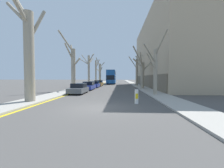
{
  "coord_description": "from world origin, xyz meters",
  "views": [
    {
      "loc": [
        1.57,
        -9.76,
        2.01
      ],
      "look_at": [
        -0.78,
        33.33,
        0.2
      ],
      "focal_mm": 24.0,
      "sensor_mm": 36.0,
      "label": 1
    }
  ],
  "objects_px": {
    "street_tree_right_2": "(137,70)",
    "traffic_bollard": "(137,97)",
    "street_tree_right_0": "(155,69)",
    "parked_car_2": "(94,84)",
    "street_tree_left_0": "(28,49)",
    "street_tree_right_1": "(142,72)",
    "parked_car_1": "(89,86)",
    "street_tree_left_1": "(73,66)",
    "double_decker_bus": "(111,76)",
    "parked_car_0": "(79,89)",
    "street_tree_left_3": "(96,71)",
    "parked_car_3": "(98,83)",
    "street_tree_left_2": "(89,69)",
    "street_tree_left_4": "(100,72)"
  },
  "relations": [
    {
      "from": "street_tree_right_0",
      "to": "street_tree_right_1",
      "type": "height_order",
      "value": "street_tree_right_1"
    },
    {
      "from": "street_tree_left_3",
      "to": "street_tree_left_2",
      "type": "bearing_deg",
      "value": -89.33
    },
    {
      "from": "parked_car_0",
      "to": "parked_car_3",
      "type": "bearing_deg",
      "value": 90.0
    },
    {
      "from": "traffic_bollard",
      "to": "street_tree_left_2",
      "type": "bearing_deg",
      "value": 110.9
    },
    {
      "from": "parked_car_1",
      "to": "street_tree_right_1",
      "type": "bearing_deg",
      "value": 15.27
    },
    {
      "from": "street_tree_left_1",
      "to": "traffic_bollard",
      "type": "bearing_deg",
      "value": -52.5
    },
    {
      "from": "street_tree_right_2",
      "to": "traffic_bollard",
      "type": "bearing_deg",
      "value": -96.22
    },
    {
      "from": "street_tree_right_2",
      "to": "double_decker_bus",
      "type": "relative_size",
      "value": 0.7
    },
    {
      "from": "street_tree_right_1",
      "to": "traffic_bollard",
      "type": "height_order",
      "value": "street_tree_right_1"
    },
    {
      "from": "parked_car_1",
      "to": "parked_car_3",
      "type": "bearing_deg",
      "value": 90.0
    },
    {
      "from": "street_tree_left_4",
      "to": "parked_car_2",
      "type": "relative_size",
      "value": 2.32
    },
    {
      "from": "double_decker_bus",
      "to": "parked_car_0",
      "type": "relative_size",
      "value": 2.78
    },
    {
      "from": "street_tree_left_1",
      "to": "parked_car_1",
      "type": "height_order",
      "value": "street_tree_left_1"
    },
    {
      "from": "street_tree_right_1",
      "to": "double_decker_bus",
      "type": "relative_size",
      "value": 0.67
    },
    {
      "from": "double_decker_bus",
      "to": "street_tree_left_1",
      "type": "bearing_deg",
      "value": -99.68
    },
    {
      "from": "street_tree_left_2",
      "to": "parked_car_3",
      "type": "relative_size",
      "value": 1.64
    },
    {
      "from": "street_tree_left_0",
      "to": "parked_car_2",
      "type": "relative_size",
      "value": 2.27
    },
    {
      "from": "parked_car_0",
      "to": "parked_car_2",
      "type": "distance_m",
      "value": 11.68
    },
    {
      "from": "street_tree_right_0",
      "to": "parked_car_3",
      "type": "distance_m",
      "value": 21.14
    },
    {
      "from": "parked_car_0",
      "to": "parked_car_3",
      "type": "distance_m",
      "value": 17.26
    },
    {
      "from": "parked_car_2",
      "to": "street_tree_right_2",
      "type": "bearing_deg",
      "value": 34.47
    },
    {
      "from": "street_tree_left_0",
      "to": "street_tree_right_1",
      "type": "height_order",
      "value": "street_tree_left_0"
    },
    {
      "from": "parked_car_0",
      "to": "parked_car_1",
      "type": "height_order",
      "value": "parked_car_1"
    },
    {
      "from": "street_tree_left_3",
      "to": "parked_car_3",
      "type": "distance_m",
      "value": 9.23
    },
    {
      "from": "parked_car_2",
      "to": "traffic_bollard",
      "type": "distance_m",
      "value": 19.84
    },
    {
      "from": "street_tree_left_1",
      "to": "street_tree_right_2",
      "type": "bearing_deg",
      "value": 51.13
    },
    {
      "from": "street_tree_left_0",
      "to": "street_tree_left_3",
      "type": "height_order",
      "value": "street_tree_left_0"
    },
    {
      "from": "street_tree_left_4",
      "to": "street_tree_left_2",
      "type": "bearing_deg",
      "value": -89.2
    },
    {
      "from": "double_decker_bus",
      "to": "parked_car_3",
      "type": "relative_size",
      "value": 2.47
    },
    {
      "from": "double_decker_bus",
      "to": "parked_car_0",
      "type": "bearing_deg",
      "value": -94.6
    },
    {
      "from": "parked_car_0",
      "to": "parked_car_1",
      "type": "xyz_separation_m",
      "value": [
        0.0,
        6.0,
        0.02
      ]
    },
    {
      "from": "street_tree_left_3",
      "to": "street_tree_right_0",
      "type": "bearing_deg",
      "value": -67.89
    },
    {
      "from": "street_tree_right_0",
      "to": "traffic_bollard",
      "type": "bearing_deg",
      "value": -116.04
    },
    {
      "from": "street_tree_right_0",
      "to": "parked_car_2",
      "type": "xyz_separation_m",
      "value": [
        -9.15,
        13.33,
        -2.38
      ]
    },
    {
      "from": "street_tree_left_3",
      "to": "parked_car_2",
      "type": "relative_size",
      "value": 1.9
    },
    {
      "from": "street_tree_left_3",
      "to": "street_tree_right_2",
      "type": "height_order",
      "value": "street_tree_right_2"
    },
    {
      "from": "street_tree_left_3",
      "to": "street_tree_right_2",
      "type": "distance_m",
      "value": 13.55
    },
    {
      "from": "street_tree_left_3",
      "to": "parked_car_3",
      "type": "height_order",
      "value": "street_tree_left_3"
    },
    {
      "from": "street_tree_left_4",
      "to": "double_decker_bus",
      "type": "relative_size",
      "value": 0.81
    },
    {
      "from": "street_tree_left_0",
      "to": "traffic_bollard",
      "type": "bearing_deg",
      "value": -0.87
    },
    {
      "from": "street_tree_right_0",
      "to": "parked_car_1",
      "type": "height_order",
      "value": "street_tree_right_0"
    },
    {
      "from": "street_tree_left_1",
      "to": "street_tree_left_2",
      "type": "distance_m",
      "value": 10.69
    },
    {
      "from": "street_tree_left_0",
      "to": "parked_car_2",
      "type": "bearing_deg",
      "value": 83.46
    },
    {
      "from": "street_tree_right_1",
      "to": "parked_car_1",
      "type": "bearing_deg",
      "value": -164.73
    },
    {
      "from": "street_tree_right_1",
      "to": "parked_car_1",
      "type": "xyz_separation_m",
      "value": [
        -9.15,
        -2.5,
        -2.48
      ]
    },
    {
      "from": "street_tree_right_2",
      "to": "parked_car_3",
      "type": "xyz_separation_m",
      "value": [
        -9.24,
        -0.77,
        -3.11
      ]
    },
    {
      "from": "parked_car_0",
      "to": "street_tree_right_1",
      "type": "bearing_deg",
      "value": 42.88
    },
    {
      "from": "street_tree_right_1",
      "to": "street_tree_right_2",
      "type": "bearing_deg",
      "value": 89.41
    },
    {
      "from": "parked_car_2",
      "to": "traffic_bollard",
      "type": "relative_size",
      "value": 3.56
    },
    {
      "from": "parked_car_0",
      "to": "traffic_bollard",
      "type": "bearing_deg",
      "value": -47.29
    }
  ]
}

